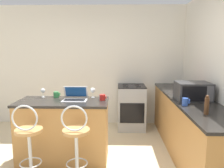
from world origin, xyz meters
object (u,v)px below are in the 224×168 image
at_px(stove_range, 131,107).
at_px(wine_glass_tall, 93,90).
at_px(bar_stool_far, 77,146).
at_px(toaster, 183,87).
at_px(mug_red, 103,97).
at_px(bar_stool_near, 29,145).
at_px(mug_green, 56,95).
at_px(microwave, 193,91).
at_px(laptop, 75,97).
at_px(wine_glass_short, 43,91).
at_px(mug_blue, 185,102).
at_px(pepper_mill, 207,105).

relative_size(stove_range, wine_glass_tall, 6.01).
xyz_separation_m(bar_stool_far, toaster, (1.66, 1.23, 0.53)).
bearing_deg(mug_red, bar_stool_near, -145.29).
bearing_deg(mug_green, microwave, -3.47).
relative_size(laptop, toaster, 1.25).
xyz_separation_m(stove_range, wine_glass_short, (-1.47, -1.14, 0.56)).
bearing_deg(bar_stool_near, bar_stool_far, 0.00).
bearing_deg(toaster, bar_stool_near, -151.49).
bearing_deg(mug_green, laptop, -27.06).
bearing_deg(mug_blue, mug_green, 166.59).
relative_size(bar_stool_near, mug_green, 10.01).
bearing_deg(microwave, pepper_mill, -96.24).
height_order(bar_stool_near, pepper_mill, pepper_mill).
bearing_deg(stove_range, laptop, -125.07).
height_order(microwave, stove_range, microwave).
bearing_deg(toaster, mug_green, -168.21).
xyz_separation_m(wine_glass_short, mug_green, (0.21, 0.00, -0.06)).
height_order(microwave, mug_blue, microwave).
height_order(mug_red, wine_glass_short, wine_glass_short).
relative_size(toaster, mug_blue, 2.80).
height_order(toaster, mug_green, toaster).
bearing_deg(mug_green, stove_range, 42.39).
bearing_deg(mug_green, bar_stool_near, -100.41).
distance_m(toaster, mug_red, 1.50).
bearing_deg(pepper_mill, toaster, 85.18).
relative_size(mug_red, mug_green, 1.00).
bearing_deg(laptop, wine_glass_tall, 36.06).
height_order(microwave, pepper_mill, microwave).
bearing_deg(microwave, mug_blue, -122.27).
xyz_separation_m(bar_stool_near, wine_glass_short, (-0.07, 0.79, 0.54)).
relative_size(bar_stool_near, toaster, 3.55).
bearing_deg(mug_blue, wine_glass_short, 167.91).
relative_size(laptop, stove_range, 0.39).
bearing_deg(mug_blue, mug_red, 166.29).
xyz_separation_m(bar_stool_far, microwave, (1.63, 0.66, 0.57)).
bearing_deg(pepper_mill, mug_green, 157.16).
bearing_deg(stove_range, pepper_mill, -69.29).
distance_m(stove_range, pepper_mill, 2.20).
relative_size(pepper_mill, mug_green, 2.26).
bearing_deg(mug_blue, wine_glass_tall, 160.69).
xyz_separation_m(bar_stool_near, microwave, (2.23, 0.66, 0.57)).
xyz_separation_m(stove_range, mug_red, (-0.51, -1.32, 0.50)).
distance_m(bar_stool_far, mug_green, 1.03).
height_order(bar_stool_near, microwave, microwave).
bearing_deg(microwave, toaster, 86.98).
bearing_deg(pepper_mill, laptop, 158.04).
height_order(mug_red, wine_glass_tall, wine_glass_tall).
height_order(bar_stool_far, toaster, toaster).
distance_m(laptop, mug_red, 0.41).
relative_size(bar_stool_far, wine_glass_tall, 6.60).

